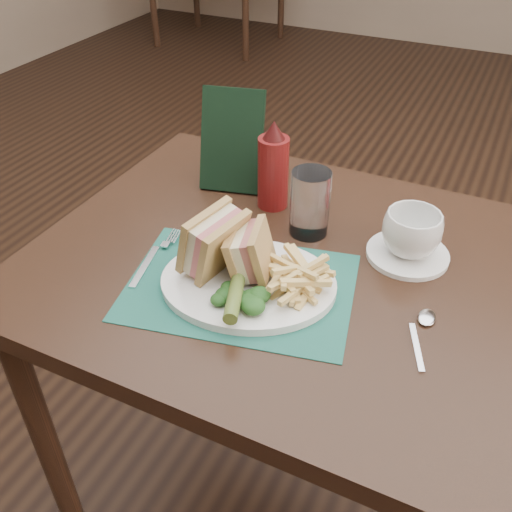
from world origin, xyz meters
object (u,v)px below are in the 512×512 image
at_px(placemat, 240,287).
at_px(drinking_glass, 310,203).
at_px(coffee_cup, 412,233).
at_px(sandwich_half_a, 204,237).
at_px(table_main, 277,390).
at_px(sandwich_half_b, 238,250).
at_px(ketchup_bottle, 273,165).
at_px(plate, 248,283).
at_px(saucer, 407,254).
at_px(check_presenter, 232,141).

bearing_deg(placemat, drinking_glass, 78.14).
bearing_deg(coffee_cup, sandwich_half_a, -147.53).
bearing_deg(table_main, sandwich_half_b, -114.11).
height_order(placemat, ketchup_bottle, ketchup_bottle).
relative_size(placemat, sandwich_half_a, 3.33).
bearing_deg(table_main, drinking_glass, 81.60).
xyz_separation_m(plate, sandwich_half_a, (-0.09, 0.01, 0.06)).
distance_m(sandwich_half_a, coffee_cup, 0.37).
height_order(placemat, plate, plate).
distance_m(sandwich_half_a, saucer, 0.38).
height_order(plate, drinking_glass, drinking_glass).
height_order(placemat, sandwich_half_a, sandwich_half_a).
bearing_deg(placemat, plate, 21.50).
distance_m(placemat, ketchup_bottle, 0.29).
bearing_deg(table_main, sandwich_half_a, -136.89).
distance_m(table_main, coffee_cup, 0.49).
bearing_deg(sandwich_half_a, drinking_glass, 68.82).
xyz_separation_m(saucer, check_presenter, (-0.41, 0.10, 0.10)).
bearing_deg(table_main, check_presenter, 135.76).
bearing_deg(check_presenter, ketchup_bottle, -32.95).
distance_m(placemat, sandwich_half_a, 0.11).
distance_m(saucer, drinking_glass, 0.20).
bearing_deg(plate, table_main, 63.91).
height_order(table_main, ketchup_bottle, ketchup_bottle).
bearing_deg(sandwich_half_a, placemat, 0.75).
xyz_separation_m(sandwich_half_b, ketchup_bottle, (-0.05, 0.25, 0.03)).
height_order(sandwich_half_a, check_presenter, check_presenter).
height_order(placemat, coffee_cup, coffee_cup).
bearing_deg(sandwich_half_b, saucer, 23.69).
relative_size(table_main, plate, 3.00).
distance_m(placemat, saucer, 0.32).
bearing_deg(check_presenter, sandwich_half_b, -74.68).
distance_m(table_main, sandwich_half_b, 0.45).
bearing_deg(table_main, placemat, -104.87).
xyz_separation_m(plate, saucer, (0.22, 0.21, -0.00)).
xyz_separation_m(sandwich_half_b, drinking_glass, (0.06, 0.19, 0.00)).
bearing_deg(sandwich_half_b, ketchup_bottle, 86.67).
bearing_deg(sandwich_half_b, placemat, -67.89).
relative_size(placemat, ketchup_bottle, 2.06).
relative_size(saucer, drinking_glass, 1.15).
height_order(sandwich_half_b, coffee_cup, sandwich_half_b).
relative_size(saucer, coffee_cup, 1.42).
xyz_separation_m(sandwich_half_a, coffee_cup, (0.31, 0.20, -0.02)).
bearing_deg(coffee_cup, check_presenter, 166.83).
height_order(table_main, sandwich_half_a, sandwich_half_a).
bearing_deg(ketchup_bottle, coffee_cup, -10.78).
bearing_deg(placemat, ketchup_bottle, 102.71).
xyz_separation_m(placemat, ketchup_bottle, (-0.06, 0.27, 0.09)).
bearing_deg(drinking_glass, ketchup_bottle, 149.70).
bearing_deg(plate, sandwich_half_b, 137.81).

